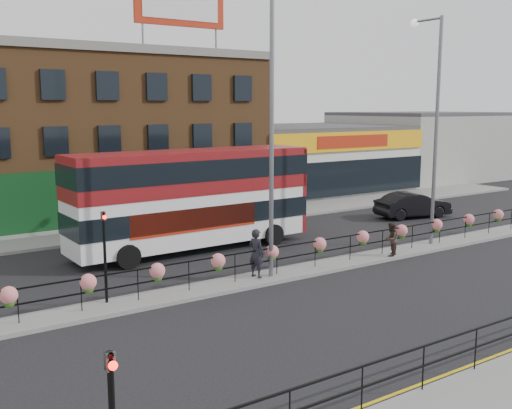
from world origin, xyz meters
TOP-DOWN VIEW (x-y plane):
  - ground at (0.00, 0.00)m, footprint 120.00×120.00m
  - north_pavement at (0.00, 12.00)m, footprint 60.00×4.00m
  - median at (0.00, 0.00)m, footprint 60.00×1.60m
  - yellow_line_inner at (0.00, -9.70)m, footprint 60.00×0.10m
  - yellow_line_outer at (0.00, -9.88)m, footprint 60.00×0.10m
  - brick_building at (-4.00, 19.96)m, footprint 25.00×12.21m
  - supermarket at (16.00, 19.90)m, footprint 15.00×12.25m
  - warehouse_east at (30.75, 20.00)m, footprint 14.50×12.00m
  - billboard at (2.50, 14.99)m, footprint 6.00×0.29m
  - median_railing at (-0.00, 0.00)m, footprint 30.04×0.56m
  - south_railing at (-2.00, -10.10)m, footprint 20.04×0.05m
  - double_decker_bus at (-1.64, 5.96)m, footprint 11.96×3.18m
  - car at (13.82, 5.99)m, footprint 3.68×5.51m
  - pedestrian_a at (-1.96, 0.07)m, footprint 0.96×0.85m
  - pedestrian_b at (5.02, -0.50)m, footprint 1.27×1.24m
  - lamp_column_west at (-1.38, 0.16)m, footprint 0.40×1.98m
  - lamp_column_east at (8.54, 0.42)m, footprint 0.39×1.92m
  - traffic_light_south at (-12.00, -11.01)m, footprint 0.15×0.28m
  - traffic_light_median at (-8.00, 0.39)m, footprint 0.15×0.28m

SIDE VIEW (x-z plane):
  - ground at x=0.00m, z-range 0.00..0.00m
  - yellow_line_inner at x=0.00m, z-range 0.00..0.01m
  - yellow_line_outer at x=0.00m, z-range 0.00..0.01m
  - north_pavement at x=0.00m, z-range 0.00..0.15m
  - median at x=0.00m, z-range 0.00..0.15m
  - car at x=13.82m, z-range 0.00..1.58m
  - pedestrian_b at x=5.02m, z-range 0.15..1.70m
  - south_railing at x=-2.00m, z-range 0.40..1.52m
  - median_railing at x=0.00m, z-range 0.43..1.66m
  - pedestrian_a at x=-1.96m, z-range 0.15..2.11m
  - traffic_light_south at x=-12.00m, z-range 0.64..4.29m
  - traffic_light_median at x=-8.00m, z-range 0.64..4.29m
  - supermarket at x=16.00m, z-range 0.00..5.30m
  - double_decker_bus at x=-1.64m, z-range 0.55..5.37m
  - warehouse_east at x=30.75m, z-range 0.00..6.30m
  - brick_building at x=-4.00m, z-range -0.02..10.28m
  - lamp_column_east at x=8.54m, z-range 1.16..12.10m
  - lamp_column_west at x=-1.38m, z-range 1.19..12.46m
  - billboard at x=2.50m, z-range 10.98..15.38m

